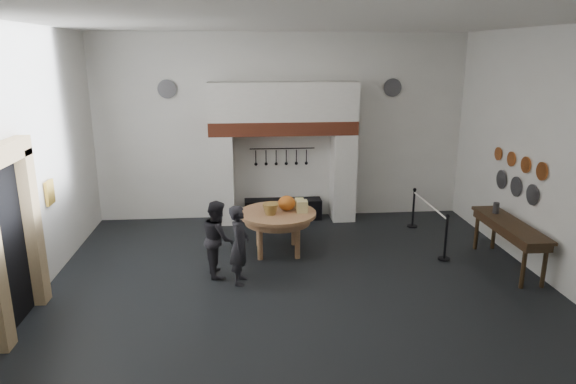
{
  "coord_description": "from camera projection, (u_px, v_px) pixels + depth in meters",
  "views": [
    {
      "loc": [
        -0.95,
        -8.45,
        4.07
      ],
      "look_at": [
        -0.08,
        1.36,
        1.35
      ],
      "focal_mm": 32.0,
      "sensor_mm": 36.0,
      "label": 1
    }
  ],
  "objects": [
    {
      "name": "door_recess",
      "position": [
        8.0,
        248.0,
        7.61
      ],
      "size": [
        0.04,
        1.1,
        2.5
      ],
      "primitive_type": "cube",
      "color": "black",
      "rests_on": "floor"
    },
    {
      "name": "wall_back",
      "position": [
        282.0,
        128.0,
        12.52
      ],
      "size": [
        9.0,
        0.02,
        4.5
      ],
      "primitive_type": "cube",
      "color": "silver",
      "rests_on": "floor"
    },
    {
      "name": "chimney_pier_left",
      "position": [
        222.0,
        179.0,
        12.37
      ],
      "size": [
        0.55,
        0.7,
        2.15
      ],
      "primitive_type": "cube",
      "color": "silver",
      "rests_on": "floor"
    },
    {
      "name": "wall_left",
      "position": [
        24.0,
        167.0,
        8.3
      ],
      "size": [
        0.02,
        8.0,
        4.5
      ],
      "primitive_type": "cube",
      "color": "silver",
      "rests_on": "floor"
    },
    {
      "name": "wicker_basket",
      "position": [
        271.0,
        209.0,
        10.33
      ],
      "size": [
        0.33,
        0.33,
        0.22
      ],
      "primitive_type": "cone",
      "rotation": [
        3.14,
        0.0,
        0.02
      ],
      "color": "olive",
      "rests_on": "work_table"
    },
    {
      "name": "door_jamb_far",
      "position": [
        32.0,
        228.0,
        8.27
      ],
      "size": [
        0.22,
        0.3,
        2.6
      ],
      "primitive_type": "cube",
      "color": "tan",
      "rests_on": "floor"
    },
    {
      "name": "side_table",
      "position": [
        510.0,
        224.0,
        9.79
      ],
      "size": [
        0.55,
        2.2,
        0.06
      ],
      "primitive_type": "cube",
      "color": "#352213",
      "rests_on": "floor"
    },
    {
      "name": "copper_pan_c",
      "position": [
        511.0,
        159.0,
        10.38
      ],
      "size": [
        0.03,
        0.3,
        0.3
      ],
      "primitive_type": "cylinder",
      "rotation": [
        0.0,
        1.57,
        0.0
      ],
      "color": "#C6662D",
      "rests_on": "wall_right"
    },
    {
      "name": "copper_pan_b",
      "position": [
        526.0,
        165.0,
        9.86
      ],
      "size": [
        0.03,
        0.32,
        0.32
      ],
      "primitive_type": "cylinder",
      "rotation": [
        0.0,
        1.57,
        0.0
      ],
      "color": "#C6662D",
      "rests_on": "wall_right"
    },
    {
      "name": "wall_plaque",
      "position": [
        50.0,
        192.0,
        9.24
      ],
      "size": [
        0.05,
        0.34,
        0.44
      ],
      "primitive_type": "cube",
      "color": "gold",
      "rests_on": "wall_left"
    },
    {
      "name": "hearth_brick_band",
      "position": [
        283.0,
        127.0,
        12.17
      ],
      "size": [
        3.5,
        0.72,
        0.32
      ],
      "primitive_type": "cube",
      "color": "#9E442B",
      "rests_on": "chimney_pier_left"
    },
    {
      "name": "ceiling",
      "position": [
        301.0,
        22.0,
        8.08
      ],
      "size": [
        9.0,
        8.0,
        0.02
      ],
      "primitive_type": "cube",
      "color": "silver",
      "rests_on": "wall_back"
    },
    {
      "name": "wall_right",
      "position": [
        553.0,
        157.0,
        9.06
      ],
      "size": [
        0.02,
        8.0,
        4.5
      ],
      "primitive_type": "cube",
      "color": "silver",
      "rests_on": "floor"
    },
    {
      "name": "pewter_plate_mid",
      "position": [
        516.0,
        187.0,
        10.23
      ],
      "size": [
        0.03,
        0.4,
        0.4
      ],
      "primitive_type": "cylinder",
      "rotation": [
        0.0,
        1.57,
        0.0
      ],
      "color": "#4C4C51",
      "rests_on": "wall_right"
    },
    {
      "name": "pewter_plate_back_right",
      "position": [
        393.0,
        88.0,
        12.46
      ],
      "size": [
        0.44,
        0.03,
        0.44
      ],
      "primitive_type": "cylinder",
      "rotation": [
        1.57,
        0.0,
        0.0
      ],
      "color": "#4C4C51",
      "rests_on": "wall_back"
    },
    {
      "name": "pewter_plate_back_left",
      "position": [
        167.0,
        89.0,
        12.0
      ],
      "size": [
        0.44,
        0.03,
        0.44
      ],
      "primitive_type": "cylinder",
      "rotation": [
        1.57,
        0.0,
        0.0
      ],
      "color": "#4C4C51",
      "rests_on": "wall_back"
    },
    {
      "name": "cheese_block_small",
      "position": [
        299.0,
        203.0,
        10.77
      ],
      "size": [
        0.18,
        0.18,
        0.2
      ],
      "primitive_type": "cube",
      "color": "#DFD685",
      "rests_on": "work_table"
    },
    {
      "name": "barrier_rope",
      "position": [
        430.0,
        205.0,
        11.08
      ],
      "size": [
        0.04,
        2.0,
        0.04
      ],
      "primitive_type": "cylinder",
      "rotation": [
        1.57,
        0.0,
        0.0
      ],
      "color": "white",
      "rests_on": "barrier_post_near"
    },
    {
      "name": "barrier_post_far",
      "position": [
        413.0,
        209.0,
        12.15
      ],
      "size": [
        0.05,
        0.05,
        0.9
      ],
      "primitive_type": "cylinder",
      "color": "black",
      "rests_on": "floor"
    },
    {
      "name": "cheese_block_big",
      "position": [
        302.0,
        206.0,
        10.48
      ],
      "size": [
        0.22,
        0.22,
        0.24
      ],
      "primitive_type": "cube",
      "color": "#CFBF7B",
      "rests_on": "work_table"
    },
    {
      "name": "door_lintel",
      "position": [
        0.0,
        155.0,
        7.24
      ],
      "size": [
        0.22,
        1.7,
        0.3
      ],
      "primitive_type": "cube",
      "color": "tan",
      "rests_on": "door_jamb_near"
    },
    {
      "name": "pewter_plate_right",
      "position": [
        501.0,
        179.0,
        10.81
      ],
      "size": [
        0.03,
        0.4,
        0.4
      ],
      "primitive_type": "cylinder",
      "rotation": [
        0.0,
        1.57,
        0.0
      ],
      "color": "#4C4C51",
      "rests_on": "wall_right"
    },
    {
      "name": "chimney_pier_right",
      "position": [
        343.0,
        177.0,
        12.62
      ],
      "size": [
        0.55,
        0.7,
        2.15
      ],
      "primitive_type": "cube",
      "color": "silver",
      "rests_on": "floor"
    },
    {
      "name": "pewter_jug",
      "position": [
        496.0,
        208.0,
        10.33
      ],
      "size": [
        0.12,
        0.12,
        0.22
      ],
      "primitive_type": "cylinder",
      "color": "#49484D",
      "rests_on": "side_table"
    },
    {
      "name": "copper_pan_a",
      "position": [
        542.0,
        171.0,
        9.33
      ],
      "size": [
        0.03,
        0.34,
        0.34
      ],
      "primitive_type": "cylinder",
      "rotation": [
        0.0,
        1.57,
        0.0
      ],
      "color": "#C6662D",
      "rests_on": "wall_right"
    },
    {
      "name": "iron_range",
      "position": [
        283.0,
        209.0,
        12.78
      ],
      "size": [
        1.9,
        0.45,
        0.5
      ],
      "primitive_type": "cube",
      "color": "black",
      "rests_on": "floor"
    },
    {
      "name": "utensil_rail",
      "position": [
        282.0,
        148.0,
        12.58
      ],
      "size": [
        1.6,
        0.02,
        0.02
      ],
      "primitive_type": "cylinder",
      "rotation": [
        0.0,
        1.57,
        0.0
      ],
      "color": "black",
      "rests_on": "wall_back"
    },
    {
      "name": "visitor_near",
      "position": [
        240.0,
        245.0,
        9.14
      ],
      "size": [
        0.43,
        0.58,
        1.46
      ],
      "primitive_type": "imported",
      "rotation": [
        0.0,
        0.0,
        1.41
      ],
      "color": "black",
      "rests_on": "floor"
    },
    {
      "name": "floor",
      "position": [
        299.0,
        284.0,
        9.28
      ],
      "size": [
        9.0,
        8.0,
        0.02
      ],
      "primitive_type": "cube",
      "color": "black",
      "rests_on": "ground"
    },
    {
      "name": "wall_front",
      "position": [
        346.0,
        251.0,
        4.84
      ],
      "size": [
        9.0,
        0.02,
        4.5
      ],
      "primitive_type": "cube",
      "color": "silver",
      "rests_on": "floor"
    },
    {
      "name": "barrier_post_near",
      "position": [
        446.0,
        239.0,
        10.23
      ],
      "size": [
        0.05,
        0.05,
        0.9
      ],
      "primitive_type": "cylinder",
      "color": "black",
      "rests_on": "floor"
    },
    {
      "name": "bread_loaf",
      "position": [
        272.0,
        204.0,
        10.83
      ],
      "size": [
        0.31,
        0.18,
        0.13
      ],
      "primitive_type": "ellipsoid",
      "color": "olive",
      "rests_on": "work_table"
    },
    {
      "name": "visitor_far",
      "position": [
        218.0,
        238.0,
        9.49
      ],
      "size": [
        0.66,
        0.78,
        1.43
      ],
      "primitive_type": "imported",
      "rotation": [
        0.0,
        0.0,
        1.75
      ],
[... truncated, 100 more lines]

